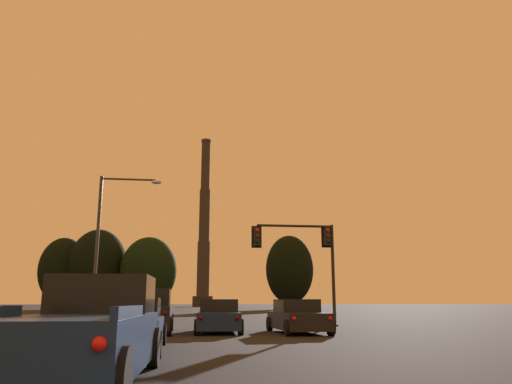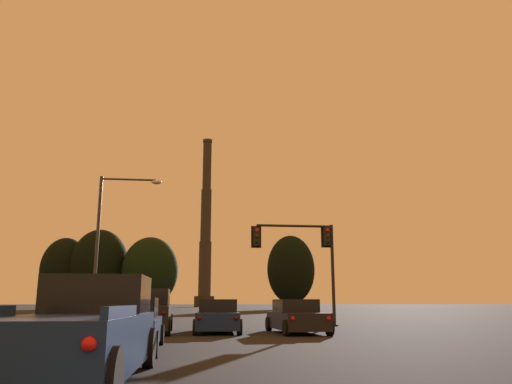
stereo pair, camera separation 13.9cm
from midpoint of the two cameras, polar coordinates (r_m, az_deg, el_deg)
name	(u,v)px [view 2 (the right image)]	position (r m, az deg, el deg)	size (l,w,h in m)	color
sedan_center_lane_front	(218,317)	(22.78, -4.19, -14.05)	(2.19, 4.78, 1.43)	navy
sedan_left_lane_second	(126,326)	(14.66, -14.41, -14.60)	(2.09, 4.74, 1.43)	navy
sedan_right_lane_front	(296,317)	(22.38, 4.82, -14.07)	(2.16, 4.77, 1.43)	black
pickup_truck_left_lane_third	(79,333)	(9.20, -19.12, -14.96)	(2.27, 5.54, 1.82)	navy
suv_left_lane_front	(148,312)	(22.57, -12.11, -13.24)	(2.20, 4.94, 1.86)	black
traffic_light_overhead_right	(305,248)	(28.66, 5.81, -6.38)	(4.85, 0.50, 5.67)	black
street_lamp	(108,231)	(31.33, -16.43, -4.33)	(3.74, 0.36, 8.86)	#38383A
smokestack	(206,238)	(142.11, -5.75, -5.31)	(5.59, 5.59, 48.04)	#2B2722
treeline_far_right	(150,271)	(90.27, -11.99, -8.84)	(9.77, 8.79, 12.56)	black
treeline_far_left	(291,269)	(92.20, 4.06, -8.81)	(8.67, 7.80, 13.31)	black
treeline_left_mid	(65,270)	(96.22, -21.00, -8.35)	(8.47, 7.62, 12.64)	black
treeline_right_mid	(99,267)	(93.61, -17.46, -8.20)	(10.23, 9.21, 14.05)	black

